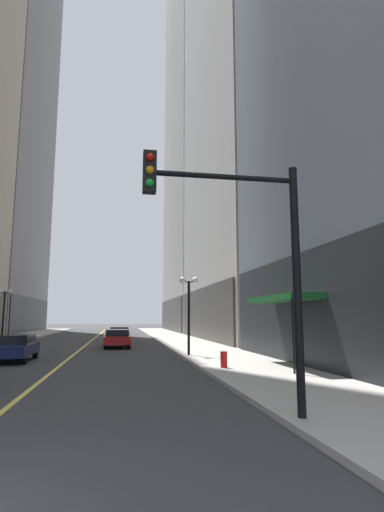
# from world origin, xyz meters

# --- Properties ---
(ground_plane) EXTENTS (200.00, 200.00, 0.00)m
(ground_plane) POSITION_xyz_m (0.00, 35.00, 0.00)
(ground_plane) COLOR #38383A
(sidewalk_right) EXTENTS (4.50, 78.00, 0.15)m
(sidewalk_right) POSITION_xyz_m (8.25, 35.00, 0.07)
(sidewalk_right) COLOR #ADA8A0
(sidewalk_right) RESTS_ON ground
(lane_centre_stripe) EXTENTS (0.16, 70.00, 0.01)m
(lane_centre_stripe) POSITION_xyz_m (0.00, 35.00, 0.00)
(lane_centre_stripe) COLOR #E5D64C
(lane_centre_stripe) RESTS_ON ground
(building_left_far) EXTENTS (12.53, 26.00, 71.13)m
(building_left_far) POSITION_xyz_m (-16.67, 60.00, 35.48)
(building_left_far) COLOR gray
(building_left_far) RESTS_ON ground
(building_right_mid) EXTENTS (11.00, 24.00, 60.84)m
(building_right_mid) POSITION_xyz_m (15.91, 34.50, 30.32)
(building_right_mid) COLOR #A8A399
(building_right_mid) RESTS_ON ground
(building_right_far) EXTENTS (15.72, 26.00, 90.19)m
(building_right_far) POSITION_xyz_m (18.27, 60.00, 45.02)
(building_right_far) COLOR #A8A399
(building_right_far) RESTS_ON ground
(storefront_awning_right) EXTENTS (1.60, 5.36, 3.12)m
(storefront_awning_right) POSITION_xyz_m (9.69, 12.62, 2.99)
(storefront_awning_right) COLOR #144C1E
(storefront_awning_right) RESTS_ON ground
(car_navy) EXTENTS (1.94, 4.36, 1.32)m
(car_navy) POSITION_xyz_m (-2.59, 17.85, 0.72)
(car_navy) COLOR #141E4C
(car_navy) RESTS_ON ground
(car_red) EXTENTS (2.04, 4.69, 1.32)m
(car_red) POSITION_xyz_m (2.42, 26.36, 0.72)
(car_red) COLOR #B21919
(car_red) RESTS_ON ground
(car_yellow) EXTENTS (1.98, 4.44, 1.32)m
(car_yellow) POSITION_xyz_m (2.65, 34.05, 0.72)
(car_yellow) COLOR yellow
(car_yellow) RESTS_ON ground
(traffic_light_near_right) EXTENTS (3.43, 0.34, 5.65)m
(traffic_light_near_right) POSITION_xyz_m (5.35, 3.88, 3.74)
(traffic_light_near_right) COLOR black
(traffic_light_near_right) RESTS_ON ground
(street_lamp_left_far) EXTENTS (1.06, 0.36, 4.43)m
(street_lamp_left_far) POSITION_xyz_m (-6.40, 29.88, 3.26)
(street_lamp_left_far) COLOR black
(street_lamp_left_far) RESTS_ON ground
(street_lamp_right_mid) EXTENTS (1.06, 0.36, 4.43)m
(street_lamp_right_mid) POSITION_xyz_m (6.40, 18.08, 3.26)
(street_lamp_right_mid) COLOR black
(street_lamp_right_mid) RESTS_ON ground
(fire_hydrant_right) EXTENTS (0.28, 0.28, 0.80)m
(fire_hydrant_right) POSITION_xyz_m (6.90, 12.29, 0.40)
(fire_hydrant_right) COLOR red
(fire_hydrant_right) RESTS_ON ground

